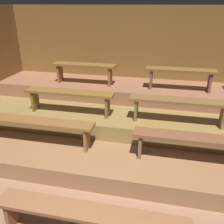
{
  "coord_description": "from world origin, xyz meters",
  "views": [
    {
      "loc": [
        0.77,
        -1.61,
        2.68
      ],
      "look_at": [
        -0.22,
        2.86,
        0.66
      ],
      "focal_mm": 39.78,
      "sensor_mm": 36.0,
      "label": 1
    }
  ],
  "objects_px": {
    "bench_floor_center": "(90,216)",
    "bench_lower_right": "(217,143)",
    "bench_middle_right": "(179,104)",
    "bench_upper_right": "(181,73)",
    "bench_upper_left": "(84,68)",
    "bench_middle_left": "(69,95)",
    "bench_lower_left": "(24,123)"
  },
  "relations": [
    {
      "from": "bench_lower_right",
      "to": "bench_middle_right",
      "type": "height_order",
      "value": "bench_middle_right"
    },
    {
      "from": "bench_middle_left",
      "to": "bench_middle_right",
      "type": "bearing_deg",
      "value": 0.0
    },
    {
      "from": "bench_lower_left",
      "to": "bench_upper_left",
      "type": "height_order",
      "value": "bench_upper_left"
    },
    {
      "from": "bench_upper_left",
      "to": "bench_lower_left",
      "type": "bearing_deg",
      "value": -106.81
    },
    {
      "from": "bench_middle_right",
      "to": "bench_upper_right",
      "type": "distance_m",
      "value": 1.09
    },
    {
      "from": "bench_middle_left",
      "to": "bench_middle_right",
      "type": "relative_size",
      "value": 1.0
    },
    {
      "from": "bench_floor_center",
      "to": "bench_upper_left",
      "type": "height_order",
      "value": "bench_upper_left"
    },
    {
      "from": "bench_lower_right",
      "to": "bench_middle_left",
      "type": "bearing_deg",
      "value": 163.97
    },
    {
      "from": "bench_upper_right",
      "to": "bench_lower_left",
      "type": "bearing_deg",
      "value": -146.17
    },
    {
      "from": "bench_middle_left",
      "to": "bench_upper_left",
      "type": "xyz_separation_m",
      "value": [
        -0.03,
        1.05,
        0.3
      ]
    },
    {
      "from": "bench_lower_right",
      "to": "bench_upper_right",
      "type": "xyz_separation_m",
      "value": [
        -0.55,
        1.83,
        0.59
      ]
    },
    {
      "from": "bench_floor_center",
      "to": "bench_middle_right",
      "type": "relative_size",
      "value": 1.3
    },
    {
      "from": "bench_lower_left",
      "to": "bench_upper_left",
      "type": "bearing_deg",
      "value": 73.19
    },
    {
      "from": "bench_upper_right",
      "to": "bench_middle_right",
      "type": "bearing_deg",
      "value": -91.51
    },
    {
      "from": "bench_lower_right",
      "to": "bench_upper_right",
      "type": "height_order",
      "value": "bench_upper_right"
    },
    {
      "from": "bench_middle_left",
      "to": "bench_upper_right",
      "type": "height_order",
      "value": "bench_upper_right"
    },
    {
      "from": "bench_lower_right",
      "to": "bench_upper_right",
      "type": "bearing_deg",
      "value": 106.81
    },
    {
      "from": "bench_lower_left",
      "to": "bench_lower_right",
      "type": "relative_size",
      "value": 1.0
    },
    {
      "from": "bench_floor_center",
      "to": "bench_middle_right",
      "type": "height_order",
      "value": "bench_middle_right"
    },
    {
      "from": "bench_middle_left",
      "to": "bench_upper_right",
      "type": "distance_m",
      "value": 2.41
    },
    {
      "from": "bench_lower_right",
      "to": "bench_middle_right",
      "type": "bearing_deg",
      "value": 126.79
    },
    {
      "from": "bench_lower_right",
      "to": "bench_upper_left",
      "type": "height_order",
      "value": "bench_upper_left"
    },
    {
      "from": "bench_middle_right",
      "to": "bench_floor_center",
      "type": "bearing_deg",
      "value": -113.8
    },
    {
      "from": "bench_lower_left",
      "to": "bench_lower_right",
      "type": "xyz_separation_m",
      "value": [
        3.28,
        0.0,
        0.0
      ]
    },
    {
      "from": "bench_lower_right",
      "to": "bench_middle_left",
      "type": "relative_size",
      "value": 1.44
    },
    {
      "from": "bench_floor_center",
      "to": "bench_lower_right",
      "type": "xyz_separation_m",
      "value": [
        1.59,
        1.52,
        0.31
      ]
    },
    {
      "from": "bench_middle_right",
      "to": "bench_upper_left",
      "type": "relative_size",
      "value": 1.21
    },
    {
      "from": "bench_lower_right",
      "to": "bench_upper_right",
      "type": "distance_m",
      "value": 2.0
    },
    {
      "from": "bench_floor_center",
      "to": "bench_lower_left",
      "type": "height_order",
      "value": "bench_lower_left"
    },
    {
      "from": "bench_middle_right",
      "to": "bench_lower_right",
      "type": "bearing_deg",
      "value": -53.21
    },
    {
      "from": "bench_lower_right",
      "to": "bench_lower_left",
      "type": "bearing_deg",
      "value": 180.0
    },
    {
      "from": "bench_lower_right",
      "to": "bench_middle_right",
      "type": "distance_m",
      "value": 1.01
    }
  ]
}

